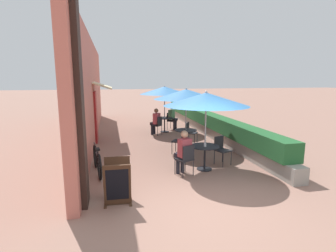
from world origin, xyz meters
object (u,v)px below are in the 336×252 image
coffee_cup_near (205,145)px  menu_board (118,182)px  cafe_chair_near_left (221,148)px  cafe_chair_mid_left (190,131)px  patio_table_near (205,152)px  patio_umbrella_far (164,90)px  patio_table_far (165,121)px  seated_patron_far_right (156,120)px  cafe_chair_mid_right (181,139)px  seated_patron_near_right (183,151)px  patio_umbrella_mid (186,94)px  patio_umbrella_near (206,99)px  cafe_chair_far_right (158,124)px  bicycle_leaning (97,161)px  patio_table_mid (186,134)px  seated_patron_far_left (173,116)px  cafe_chair_near_right (186,157)px  cafe_chair_far_left (171,120)px  coffee_cup_far (167,117)px

coffee_cup_near → menu_board: (-2.51, -1.49, -0.29)m
cafe_chair_near_left → cafe_chair_mid_left: bearing=-108.9°
patio_table_near → cafe_chair_near_left: (0.67, 0.36, -0.02)m
patio_umbrella_far → coffee_cup_near: bearing=-89.9°
patio_table_far → seated_patron_far_right: bearing=-134.8°
coffee_cup_near → cafe_chair_mid_left: 3.20m
cafe_chair_mid_right → seated_patron_near_right: bearing=-157.8°
cafe_chair_near_left → patio_umbrella_mid: bearing=-97.6°
coffee_cup_near → cafe_chair_mid_right: size_ratio=0.10×
patio_umbrella_mid → patio_umbrella_far: size_ratio=1.00×
cafe_chair_near_left → cafe_chair_mid_right: same height
patio_umbrella_near → cafe_chair_far_right: 5.23m
seated_patron_far_right → bicycle_leaning: size_ratio=0.73×
patio_umbrella_mid → patio_table_mid: bearing=-90.0°
patio_table_mid → seated_patron_far_left: seated_patron_far_left is taller
cafe_chair_near_left → patio_umbrella_far: patio_umbrella_far is taller
cafe_chair_mid_right → menu_board: menu_board is taller
cafe_chair_near_left → seated_patron_far_left: seated_patron_far_left is taller
patio_table_mid → seated_patron_far_right: size_ratio=0.67×
cafe_chair_near_left → patio_umbrella_far: bearing=-104.9°
cafe_chair_near_right → cafe_chair_mid_left: same height
cafe_chair_far_left → cafe_chair_near_right: bearing=32.7°
cafe_chair_far_right → coffee_cup_far: size_ratio=9.67×
patio_table_mid → cafe_chair_far_right: size_ratio=0.97×
seated_patron_near_right → bicycle_leaning: seated_patron_near_right is taller
patio_table_near → coffee_cup_far: bearing=89.0°
patio_table_mid → cafe_chair_mid_left: (0.38, 0.67, -0.02)m
cafe_chair_far_right → seated_patron_far_right: size_ratio=0.70×
coffee_cup_near → seated_patron_far_right: 5.15m
cafe_chair_near_left → seated_patron_near_right: size_ratio=0.70×
patio_table_mid → cafe_chair_far_left: (0.30, 3.79, -0.02)m
menu_board → seated_patron_far_right: bearing=75.7°
cafe_chair_mid_left → cafe_chair_far_right: (-0.99, 1.90, 0.00)m
patio_umbrella_mid → patio_umbrella_far: 3.18m
cafe_chair_mid_left → menu_board: 5.55m
coffee_cup_near → patio_table_mid: (0.15, 2.48, -0.22)m
coffee_cup_near → patio_table_far: (-0.01, 5.66, -0.22)m
patio_umbrella_near → patio_table_mid: 2.85m
patio_umbrella_near → seated_patron_far_left: patio_umbrella_near is taller
cafe_chair_far_right → bicycle_leaning: 5.28m
cafe_chair_near_left → patio_umbrella_mid: (-0.55, 2.04, 1.54)m
patio_umbrella_mid → seated_patron_far_left: bearing=84.2°
cafe_chair_mid_left → coffee_cup_far: size_ratio=9.67×
patio_umbrella_near → patio_table_far: (-0.03, 5.59, -1.52)m
seated_patron_far_left → cafe_chair_mid_right: bearing=32.4°
cafe_chair_near_right → cafe_chair_mid_left: 3.63m
coffee_cup_far → patio_table_near: bearing=-91.0°
patio_umbrella_far → menu_board: 7.74m
patio_table_mid → coffee_cup_far: (-0.03, 3.15, 0.22)m
patio_table_mid → patio_umbrella_far: patio_umbrella_far is taller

